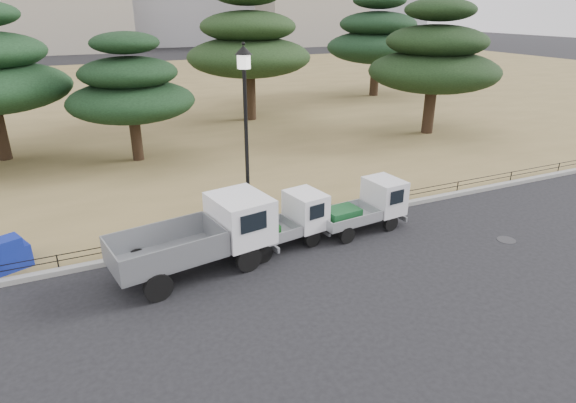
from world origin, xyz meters
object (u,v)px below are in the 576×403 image
truck_large (203,234)px  truck_kei_front (286,222)px  truck_kei_rear (366,206)px  street_lamp (245,111)px  tarp_pile (0,257)px

truck_large → truck_kei_front: bearing=-1.2°
truck_kei_rear → street_lamp: size_ratio=0.55×
truck_large → truck_kei_front: truck_large is taller
truck_large → tarp_pile: bearing=148.3°
street_lamp → truck_large: bearing=-139.5°
truck_large → truck_kei_front: (2.83, 0.42, -0.31)m
truck_large → truck_kei_rear: (5.83, 0.41, -0.30)m
truck_kei_front → truck_kei_rear: bearing=-9.5°
truck_large → tarp_pile: size_ratio=2.75×
truck_kei_front → truck_large: bearing=179.0°
truck_kei_rear → street_lamp: 5.24m
truck_large → truck_kei_rear: truck_large is taller
truck_large → street_lamp: size_ratio=0.81×
truck_kei_rear → street_lamp: (-3.79, 1.34, 3.36)m
truck_kei_front → street_lamp: size_ratio=0.54×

